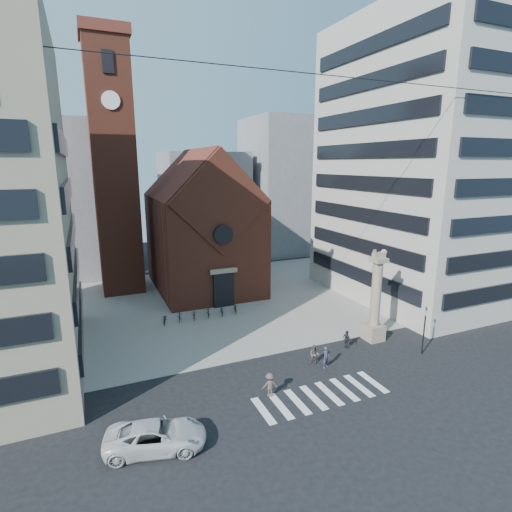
# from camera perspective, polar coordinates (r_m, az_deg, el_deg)

# --- Properties ---
(ground) EXTENTS (120.00, 120.00, 0.00)m
(ground) POSITION_cam_1_polar(r_m,az_deg,el_deg) (32.40, 5.50, -16.80)
(ground) COLOR black
(ground) RESTS_ON ground
(piazza) EXTENTS (46.00, 30.00, 0.05)m
(piazza) POSITION_cam_1_polar(r_m,az_deg,el_deg) (48.39, -5.41, -6.39)
(piazza) COLOR gray
(piazza) RESTS_ON ground
(zebra_crossing) EXTENTS (10.20, 3.20, 0.01)m
(zebra_crossing) POSITION_cam_1_polar(r_m,az_deg,el_deg) (30.45, 9.33, -19.05)
(zebra_crossing) COLOR white
(zebra_crossing) RESTS_ON ground
(church) EXTENTS (12.00, 16.65, 18.00)m
(church) POSITION_cam_1_polar(r_m,az_deg,el_deg) (52.06, -7.66, 3.99)
(church) COLOR brown
(church) RESTS_ON ground
(campanile) EXTENTS (5.50, 5.50, 31.20)m
(campanile) POSITION_cam_1_polar(r_m,az_deg,el_deg) (52.63, -19.61, 11.94)
(campanile) COLOR brown
(campanile) RESTS_ON ground
(building_right) EXTENTS (18.00, 22.00, 32.00)m
(building_right) POSITION_cam_1_polar(r_m,az_deg,el_deg) (52.53, 23.23, 11.93)
(building_right) COLOR #ABA59B
(building_right) RESTS_ON ground
(bg_block_left) EXTENTS (16.00, 14.00, 22.00)m
(bg_block_left) POSITION_cam_1_polar(r_m,az_deg,el_deg) (65.00, -28.93, 6.96)
(bg_block_left) COLOR gray
(bg_block_left) RESTS_ON ground
(bg_block_mid) EXTENTS (14.00, 12.00, 18.00)m
(bg_block_mid) POSITION_cam_1_polar(r_m,az_deg,el_deg) (72.61, -7.42, 7.36)
(bg_block_mid) COLOR gray
(bg_block_mid) RESTS_ON ground
(bg_block_right) EXTENTS (16.00, 14.00, 24.00)m
(bg_block_right) POSITION_cam_1_polar(r_m,az_deg,el_deg) (75.63, 5.06, 9.92)
(bg_block_right) COLOR gray
(bg_block_right) RESTS_ON ground
(lion_column) EXTENTS (1.63, 1.60, 8.68)m
(lion_column) POSITION_cam_1_polar(r_m,az_deg,el_deg) (38.51, 16.69, -6.68)
(lion_column) COLOR gray
(lion_column) RESTS_ON ground
(traffic_light) EXTENTS (0.13, 0.16, 4.30)m
(traffic_light) POSITION_cam_1_polar(r_m,az_deg,el_deg) (37.53, 22.89, -9.62)
(traffic_light) COLOR black
(traffic_light) RESTS_ON ground
(white_car) EXTENTS (6.23, 3.95, 1.60)m
(white_car) POSITION_cam_1_polar(r_m,az_deg,el_deg) (25.85, -14.10, -23.70)
(white_car) COLOR silver
(white_car) RESTS_ON ground
(pedestrian_0) EXTENTS (0.77, 0.65, 1.80)m
(pedestrian_0) POSITION_cam_1_polar(r_m,az_deg,el_deg) (33.61, 9.97, -14.05)
(pedestrian_0) COLOR #383449
(pedestrian_0) RESTS_ON ground
(pedestrian_1) EXTENTS (1.02, 1.02, 1.67)m
(pedestrian_1) POSITION_cam_1_polar(r_m,az_deg,el_deg) (33.99, 8.34, -13.78)
(pedestrian_1) COLOR #544A43
(pedestrian_1) RESTS_ON ground
(pedestrian_2) EXTENTS (0.46, 1.00, 1.68)m
(pedestrian_2) POSITION_cam_1_polar(r_m,az_deg,el_deg) (37.16, 12.83, -11.53)
(pedestrian_2) COLOR #222329
(pedestrian_2) RESTS_ON ground
(pedestrian_3) EXTENTS (1.22, 0.81, 1.76)m
(pedestrian_3) POSITION_cam_1_polar(r_m,az_deg,el_deg) (29.59, 1.98, -17.91)
(pedestrian_3) COLOR brown
(pedestrian_3) RESTS_ON ground
(scooter_0) EXTENTS (1.04, 1.91, 0.95)m
(scooter_0) POSITION_cam_1_polar(r_m,az_deg,el_deg) (42.51, -12.90, -8.78)
(scooter_0) COLOR black
(scooter_0) RESTS_ON piazza
(scooter_1) EXTENTS (0.90, 1.82, 1.05)m
(scooter_1) POSITION_cam_1_polar(r_m,az_deg,el_deg) (42.76, -10.85, -8.47)
(scooter_1) COLOR black
(scooter_1) RESTS_ON piazza
(scooter_2) EXTENTS (1.04, 1.91, 0.95)m
(scooter_2) POSITION_cam_1_polar(r_m,az_deg,el_deg) (43.09, -8.83, -8.28)
(scooter_2) COLOR black
(scooter_2) RESTS_ON piazza
(scooter_3) EXTENTS (0.90, 1.82, 1.05)m
(scooter_3) POSITION_cam_1_polar(r_m,az_deg,el_deg) (43.45, -6.84, -7.96)
(scooter_3) COLOR black
(scooter_3) RESTS_ON piazza
(scooter_4) EXTENTS (1.04, 1.91, 0.95)m
(scooter_4) POSITION_cam_1_polar(r_m,az_deg,el_deg) (43.89, -4.89, -7.77)
(scooter_4) COLOR black
(scooter_4) RESTS_ON piazza
(scooter_5) EXTENTS (0.90, 1.82, 1.05)m
(scooter_5) POSITION_cam_1_polar(r_m,az_deg,el_deg) (44.35, -2.98, -7.44)
(scooter_5) COLOR black
(scooter_5) RESTS_ON piazza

